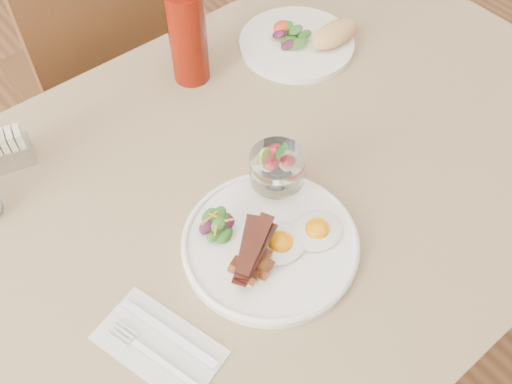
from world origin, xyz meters
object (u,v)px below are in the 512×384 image
Objects in this scene: fruit_cup at (277,168)px; hot_sauce_bottle at (184,41)px; main_plate at (270,244)px; sugar_caddy at (8,151)px; table at (277,198)px; ketchup_bottle at (188,35)px; second_plate at (305,40)px; chair_far at (111,73)px.

fruit_cup is 0.38m from hot_sauce_bottle.
main_plate is 3.22× the size of sugar_caddy.
hot_sauce_bottle is at bearing 83.99° from table.
hot_sauce_bottle is (0.01, 0.04, -0.04)m from ketchup_bottle.
main_plate is at bearing -108.83° from ketchup_bottle.
ketchup_bottle is at bearing 162.60° from second_plate.
fruit_cup is 0.38× the size of second_plate.
second_plate is 2.78× the size of sugar_caddy.
chair_far is 0.57m from second_plate.
hot_sauce_bottle is at bearing 78.54° from fruit_cup.
chair_far is 0.50m from ketchup_bottle.
main_plate is (-0.12, -0.78, 0.24)m from chair_far.
table is at bearing -94.33° from ketchup_bottle.
chair_far reaches higher than fruit_cup.
ketchup_bottle reaches higher than sugar_caddy.
ketchup_bottle is (-0.24, 0.07, 0.08)m from second_plate.
table is 0.19m from main_plate.
chair_far is at bearing 86.74° from fruit_cup.
table is at bearing 44.57° from main_plate.
main_plate is 0.47m from hot_sauce_bottle.
fruit_cup is (0.08, 0.08, 0.06)m from main_plate.
second_plate is 2.01× the size of hot_sauce_bottle.
fruit_cup reaches higher than second_plate.
hot_sauce_bottle reaches higher than main_plate.
fruit_cup is at bearing -135.67° from table.
ketchup_bottle is 0.38m from sugar_caddy.
sugar_caddy is (-0.38, 0.01, -0.07)m from ketchup_bottle.
second_plate is at bearing -17.40° from ketchup_bottle.
table is 15.28× the size of sugar_caddy.
sugar_caddy is (-0.35, -0.36, 0.26)m from chair_far.
chair_far is 10.18× the size of fruit_cup.
hot_sauce_bottle reaches higher than second_plate.
chair_far is 10.68× the size of sugar_caddy.
ketchup_bottle is (0.14, 0.41, 0.09)m from main_plate.
table is 11.04× the size of hot_sauce_bottle.
second_plate is at bearing 41.43° from main_plate.
main_plate is at bearing -138.57° from second_plate.
sugar_caddy reaches higher than table.
ketchup_bottle reaches higher than chair_far.
second_plate is (0.38, 0.33, 0.01)m from main_plate.
fruit_cup is at bearing -93.26° from chair_far.
sugar_caddy is (-0.35, 0.31, 0.12)m from table.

